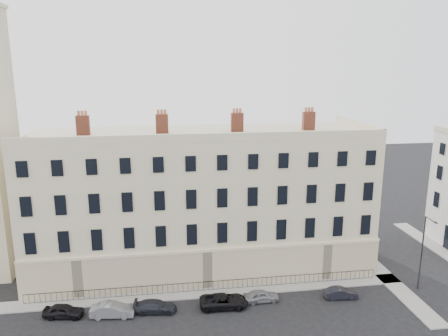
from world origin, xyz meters
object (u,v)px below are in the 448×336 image
at_px(car_b, 112,310).
at_px(car_f, 341,293).
at_px(car_a, 64,311).
at_px(streetlamp, 423,250).
at_px(car_e, 261,296).
at_px(car_c, 155,306).
at_px(car_d, 224,301).

distance_m(car_b, car_f, 21.56).
bearing_deg(car_a, streetlamp, -80.94).
bearing_deg(car_e, car_c, 90.55).
xyz_separation_m(car_a, car_f, (25.87, -0.57, -0.07)).
xyz_separation_m(car_e, streetlamp, (16.23, -0.07, 3.70)).
xyz_separation_m(car_d, car_f, (11.44, -0.07, -0.10)).
relative_size(car_b, car_d, 0.86).
distance_m(car_c, streetlamp, 26.48).
xyz_separation_m(car_b, car_e, (13.79, 0.53, -0.06)).
distance_m(car_d, streetlamp, 20.23).
relative_size(car_a, car_e, 1.05).
bearing_deg(car_f, streetlamp, -81.89).
xyz_separation_m(car_b, car_c, (3.80, 0.17, -0.08)).
height_order(car_b, car_f, car_b).
distance_m(car_d, car_e, 3.70).
bearing_deg(streetlamp, car_f, -170.43).
relative_size(car_c, car_f, 1.19).
relative_size(car_d, car_e, 1.34).
height_order(car_e, streetlamp, streetlamp).
height_order(car_f, streetlamp, streetlamp).
xyz_separation_m(car_a, car_b, (4.31, -0.54, 0.03)).
xyz_separation_m(car_c, car_e, (9.98, 0.36, 0.02)).
bearing_deg(car_d, car_a, 90.27).
height_order(car_a, car_f, car_a).
height_order(car_a, car_b, car_b).
xyz_separation_m(car_b, car_f, (21.56, -0.03, -0.11)).
bearing_deg(car_f, car_d, 94.43).
height_order(car_d, car_e, car_d).
bearing_deg(car_e, car_f, -95.62).
height_order(car_c, car_f, car_c).
height_order(car_d, car_f, car_d).
xyz_separation_m(car_f, streetlamp, (8.46, 0.49, 3.74)).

